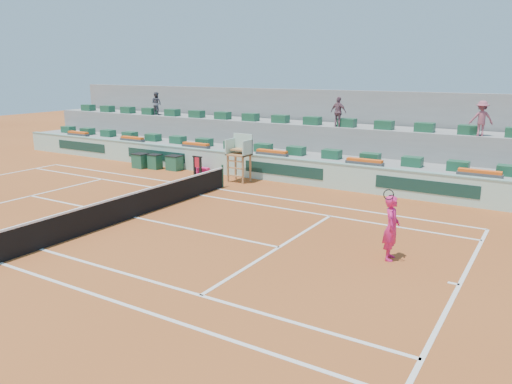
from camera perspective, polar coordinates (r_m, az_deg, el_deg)
ground at (r=19.87m, az=-13.75°, el=-2.83°), size 90.00×90.00×0.00m
seating_tier_lower at (r=28.06m, az=1.77°, el=3.67°), size 36.00×4.00×1.20m
seating_tier_upper at (r=29.33m, az=3.34°, el=5.49°), size 36.00×2.40×2.60m
stadium_back_wall at (r=30.63m, az=4.79°, el=7.52°), size 36.00×0.40×4.40m
player_bag at (r=27.44m, az=-6.15°, el=2.45°), size 0.78×0.34×0.34m
spectator_left at (r=34.08m, az=-11.31°, el=9.89°), size 0.74×0.58×1.50m
spectator_mid at (r=26.78m, az=9.41°, el=9.02°), size 0.98×0.55×1.57m
spectator_right at (r=25.02m, az=24.36°, el=7.67°), size 1.17×0.93×1.59m
court_lines at (r=19.87m, az=-13.75°, el=-2.82°), size 23.89×11.09×0.01m
tennis_net at (r=19.73m, az=-13.84°, el=-1.37°), size 0.10×11.97×1.10m
advertising_hoarding at (r=26.19m, az=-0.58°, el=3.01°), size 36.00×0.34×1.26m
umpire_chair at (r=25.21m, az=-1.84°, el=4.68°), size 1.10×0.90×2.40m
seat_row_lower at (r=27.16m, az=0.84°, el=5.09°), size 32.90×0.60×0.44m
seat_row_upper at (r=28.63m, az=2.81°, el=8.35°), size 32.90×0.60×0.44m
flower_planters at (r=27.30m, az=-2.74°, el=4.94°), size 26.80×0.36×0.28m
drink_cooler_a at (r=28.57m, az=-9.31°, el=3.32°), size 0.82×0.71×0.84m
drink_cooler_b at (r=29.15m, az=-11.48°, el=3.43°), size 0.70×0.60×0.84m
drink_cooler_c at (r=29.62m, az=-13.09°, el=3.51°), size 0.81×0.70×0.84m
towel_rack at (r=27.04m, az=-6.72°, el=3.20°), size 0.62×0.10×1.03m
tennis_player at (r=15.40m, az=15.22°, el=-3.95°), size 0.61×0.96×2.28m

